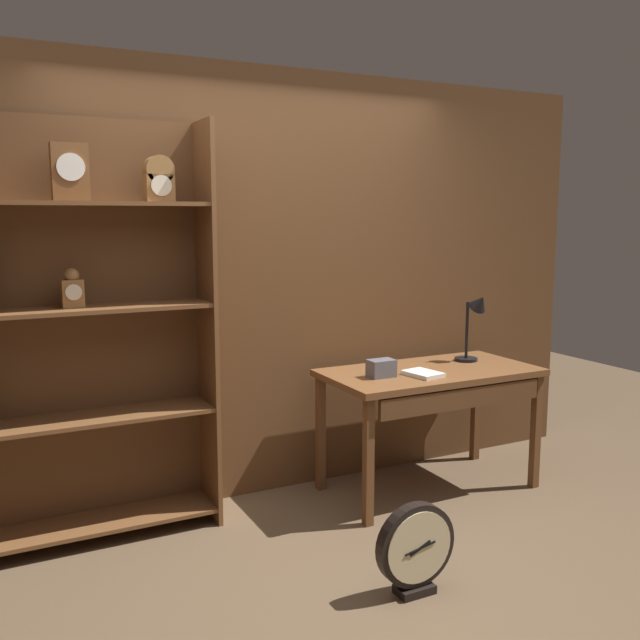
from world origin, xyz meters
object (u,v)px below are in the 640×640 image
at_px(bookshelf, 70,328).
at_px(toolbox_small, 381,368).
at_px(workbench, 432,384).
at_px(open_repair_manual, 423,374).
at_px(desk_lamp, 476,318).
at_px(round_clock_large, 416,548).

bearing_deg(bookshelf, toolbox_small, -10.26).
relative_size(workbench, open_repair_manual, 6.08).
bearing_deg(toolbox_small, open_repair_manual, -20.32).
distance_m(desk_lamp, open_repair_manual, 0.65).
bearing_deg(desk_lamp, round_clock_large, -138.02).
xyz_separation_m(toolbox_small, open_repair_manual, (0.24, -0.09, -0.04)).
height_order(bookshelf, workbench, bookshelf).
bearing_deg(workbench, toolbox_small, -178.85).
relative_size(bookshelf, toolbox_small, 14.24).
xyz_separation_m(desk_lamp, toolbox_small, (-0.79, -0.11, -0.23)).
height_order(toolbox_small, open_repair_manual, toolbox_small).
bearing_deg(desk_lamp, open_repair_manual, -160.31).
distance_m(workbench, desk_lamp, 0.56).
bearing_deg(toolbox_small, round_clock_large, -112.98).
relative_size(bookshelf, open_repair_manual, 10.16).
xyz_separation_m(workbench, desk_lamp, (0.41, 0.10, 0.37)).
height_order(open_repair_manual, round_clock_large, open_repair_manual).
relative_size(desk_lamp, open_repair_manual, 2.12).
xyz_separation_m(bookshelf, open_repair_manual, (1.94, -0.40, -0.36)).
height_order(workbench, open_repair_manual, open_repair_manual).
relative_size(workbench, round_clock_large, 3.07).
bearing_deg(round_clock_large, open_repair_manual, 53.63).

